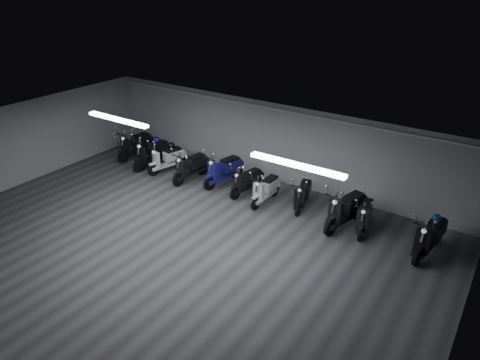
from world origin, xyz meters
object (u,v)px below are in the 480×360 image
Objects in this scene: scooter_5 at (247,177)px; helmet_1 at (171,146)px; helmet_0 at (437,218)px; scooter_0 at (135,141)px; scooter_1 at (152,149)px; scooter_9 at (365,211)px; helmet_2 at (157,140)px; scooter_3 at (190,162)px; scooter_2 at (166,155)px; bicycle at (121,136)px; scooter_4 at (223,165)px; scooter_8 at (346,204)px; scooter_10 at (431,231)px; scooter_6 at (266,185)px; scooter_7 at (303,190)px.

helmet_1 is (-3.38, 0.10, 0.34)m from scooter_5.
scooter_0 is at bearing 179.56° from helmet_0.
scooter_1 is 1.15× the size of scooter_9.
scooter_0 is at bearing -179.53° from helmet_2.
scooter_2 is at bearing -178.66° from scooter_3.
bicycle is at bearing 168.57° from scooter_0.
scooter_5 is (1.07, -0.16, -0.10)m from scooter_4.
scooter_8 is at bearing -175.51° from helmet_0.
scooter_3 is at bearing -170.82° from scooter_10.
scooter_1 reaches higher than scooter_4.
scooter_0 is 0.99× the size of scooter_1.
scooter_8 is 1.06× the size of scooter_10.
scooter_4 reaches higher than scooter_3.
scooter_5 reaches higher than bicycle.
scooter_6 is at bearing 6.02° from scooter_1.
scooter_4 is 4.58m from scooter_8.
helmet_2 is (-6.10, -0.07, 0.41)m from scooter_7.
scooter_8 reaches higher than scooter_9.
helmet_1 is (3.06, -0.29, 0.34)m from bicycle.
scooter_8 is at bearing -94.94° from bicycle.
helmet_2 is (-0.71, 0.27, 0.35)m from scooter_2.
helmet_1 is at bearing -172.89° from scooter_10.
scooter_8 reaches higher than scooter_7.
scooter_10 reaches higher than scooter_5.
bicycle is 0.99× the size of scooter_10.
helmet_1 is (-6.88, 0.25, 0.20)m from scooter_8.
scooter_5 reaches higher than scooter_7.
helmet_2 is (-9.97, 0.36, 0.31)m from scooter_10.
scooter_4 is at bearing 0.41° from helmet_2.
bicycle is 7.08× the size of helmet_1.
helmet_1 is (-9.25, 0.06, -0.04)m from helmet_0.
bicycle is at bearing 173.42° from scooter_1.
scooter_5 is at bearing -168.96° from scooter_8.
scooter_1 reaches higher than scooter_5.
scooter_9 is (3.19, 0.16, 0.00)m from scooter_6.
scooter_9 is (4.02, -0.02, 0.01)m from scooter_5.
scooter_2 is 9.32m from helmet_0.
scooter_9 is (9.37, -0.14, -0.09)m from scooter_0.
scooter_5 is at bearing 2.71° from scooter_4.
scooter_7 is 1.59m from scooter_8.
scooter_0 is 1.93m from scooter_2.
helmet_0 is (5.87, 0.04, 0.38)m from scooter_5.
scooter_4 reaches higher than scooter_6.
scooter_0 is 1.24m from helmet_2.
scooter_5 is 0.87× the size of scooter_10.
bicycle is 3.09m from helmet_1.
scooter_0 is 1.16× the size of scooter_5.
scooter_4 is at bearing -170.34° from scooter_8.
scooter_1 is at bearing -171.38° from scooter_10.
helmet_0 is (3.91, -0.16, 0.38)m from scooter_7.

